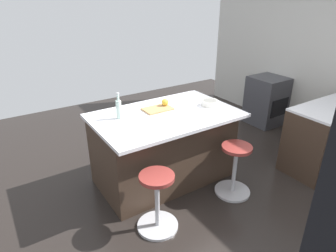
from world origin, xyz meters
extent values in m
plane|color=black|center=(0.00, 0.00, 0.00)|extent=(7.30, 7.30, 0.00)
cube|color=beige|center=(-2.81, 0.00, 1.49)|extent=(0.12, 4.98, 2.97)
cube|color=#38383D|center=(-2.46, -0.73, 0.44)|extent=(0.60, 0.60, 0.89)
cube|color=black|center=(-2.46, -0.42, 0.40)|extent=(0.44, 0.01, 0.32)
cube|color=#38281E|center=(0.15, -0.21, 0.46)|extent=(1.69, 0.92, 0.91)
cube|color=silver|center=(0.15, -0.16, 0.93)|extent=(1.75, 1.12, 0.04)
cylinder|color=#B7B7BC|center=(-0.40, 0.54, 0.01)|extent=(0.44, 0.44, 0.03)
cylinder|color=#B7B7BC|center=(-0.40, 0.54, 0.32)|extent=(0.05, 0.05, 0.60)
cylinder|color=maroon|center=(-0.40, 0.54, 0.64)|extent=(0.36, 0.36, 0.04)
cylinder|color=#B7B7BC|center=(0.70, 0.54, 0.01)|extent=(0.44, 0.44, 0.03)
cylinder|color=#B7B7BC|center=(0.70, 0.54, 0.32)|extent=(0.05, 0.05, 0.60)
cylinder|color=maroon|center=(0.70, 0.54, 0.64)|extent=(0.36, 0.36, 0.04)
cube|color=tan|center=(0.16, -0.33, 0.96)|extent=(0.36, 0.24, 0.02)
sphere|color=gold|center=(0.03, -0.36, 1.02)|extent=(0.09, 0.09, 0.09)
cylinder|color=silver|center=(0.68, -0.34, 1.06)|extent=(0.06, 0.06, 0.22)
cylinder|color=silver|center=(0.68, -0.34, 1.21)|extent=(0.03, 0.03, 0.08)
cylinder|color=#B7B7BC|center=(0.68, -0.34, 1.26)|extent=(0.03, 0.03, 0.02)
cylinder|color=silver|center=(-0.49, -0.09, 0.99)|extent=(0.22, 0.22, 0.07)
cylinder|color=slate|center=(-0.49, -0.09, 1.00)|extent=(0.18, 0.18, 0.04)
camera|label=1|loc=(1.93, 2.63, 2.31)|focal=31.45mm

